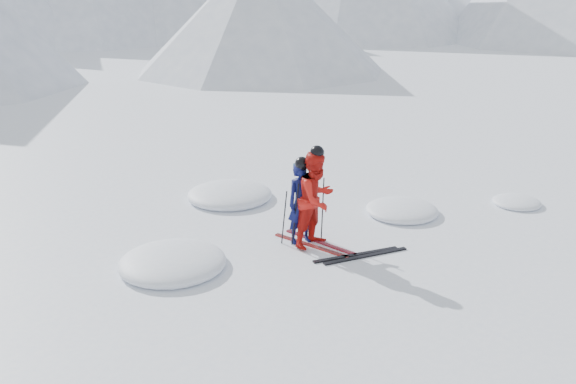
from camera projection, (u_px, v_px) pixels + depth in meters
ground at (378, 230)px, 12.23m from camera, size 160.00×160.00×0.00m
skier_blue at (302, 203)px, 11.44m from camera, size 0.64×0.49×1.58m
skier_red at (316, 199)px, 11.27m from camera, size 1.00×0.84×1.83m
pole_blue_left at (284, 217)px, 11.45m from camera, size 0.11×0.08×1.05m
pole_blue_right at (303, 209)px, 11.86m from camera, size 0.11×0.07×1.05m
pole_red_left at (295, 214)px, 11.37m from camera, size 0.12×0.10×1.22m
pole_red_right at (323, 209)px, 11.66m from camera, size 0.12×0.09×1.22m
ski_worn_left at (311, 245)px, 11.49m from camera, size 0.44×1.68×0.03m
ski_worn_right at (320, 242)px, 11.64m from camera, size 0.33×1.70×0.03m
ski_loose_a at (356, 255)px, 11.10m from camera, size 1.65×0.60×0.03m
ski_loose_b at (366, 256)px, 11.05m from camera, size 1.66×0.54×0.03m
snow_lumps at (267, 222)px, 12.63m from camera, size 9.02×5.89×0.43m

